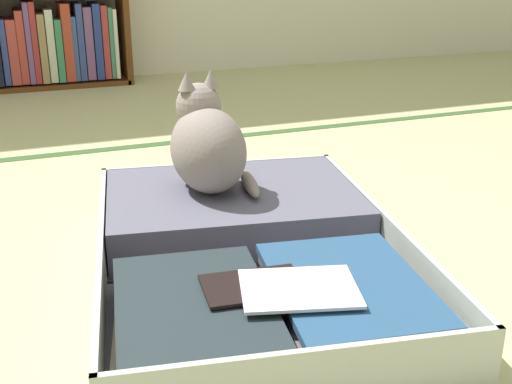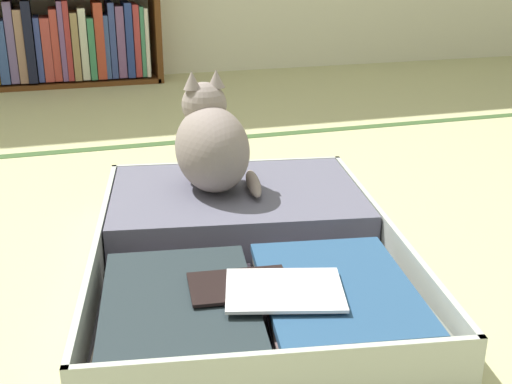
{
  "view_description": "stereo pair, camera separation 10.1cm",
  "coord_description": "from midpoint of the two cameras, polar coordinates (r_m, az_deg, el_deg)",
  "views": [
    {
      "loc": [
        -0.35,
        -1.23,
        0.67
      ],
      "look_at": [
        0.15,
        0.05,
        0.16
      ],
      "focal_mm": 45.81,
      "sensor_mm": 36.0,
      "label": 1
    },
    {
      "loc": [
        -0.25,
        -1.26,
        0.67
      ],
      "look_at": [
        0.15,
        0.05,
        0.16
      ],
      "focal_mm": 45.81,
      "sensor_mm": 36.0,
      "label": 2
    }
  ],
  "objects": [
    {
      "name": "ground_plane",
      "position": [
        1.44,
        -3.0,
        -7.1
      ],
      "size": [
        10.0,
        10.0,
        0.0
      ],
      "primitive_type": "plane",
      "color": "#B8B680"
    },
    {
      "name": "black_cat",
      "position": [
        1.57,
        -2.12,
        4.13
      ],
      "size": [
        0.22,
        0.25,
        0.28
      ],
      "color": "gray",
      "rests_on": "open_suitcase"
    },
    {
      "name": "tatami_border",
      "position": [
        2.38,
        -9.01,
        4.04
      ],
      "size": [
        4.8,
        0.05,
        0.0
      ],
      "color": "#365329",
      "rests_on": "ground_plane"
    },
    {
      "name": "open_suitcase",
      "position": [
        1.45,
        1.05,
        -4.73
      ],
      "size": [
        0.78,
        1.02,
        0.12
      ],
      "color": "#B4BBAF",
      "rests_on": "ground_plane"
    }
  ]
}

